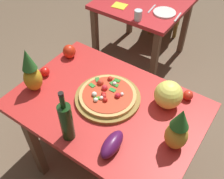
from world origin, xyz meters
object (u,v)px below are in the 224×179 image
(dinner_plate, at_px, (165,13))
(background_table, at_px, (143,10))
(eggplant, at_px, (112,144))
(knife_utensil, at_px, (178,17))
(napkin_folded, at_px, (120,6))
(tomato_by_bottle, at_px, (188,95))
(pineapple_right, at_px, (178,131))
(display_table, at_px, (107,112))
(pizza, at_px, (107,95))
(fork_utensil, at_px, (152,9))
(wine_bottle, at_px, (66,121))
(bell_pepper, at_px, (69,51))
(drinking_glass_water, at_px, (138,15))
(melon, at_px, (168,95))
(pineapple_left, at_px, (31,72))
(tomato_beside_pepper, at_px, (45,72))
(pizza_board, at_px, (108,98))

(dinner_plate, bearing_deg, background_table, 159.82)
(eggplant, distance_m, dinner_plate, 1.60)
(dinner_plate, distance_m, knife_utensil, 0.14)
(knife_utensil, bearing_deg, napkin_folded, -172.91)
(tomato_by_bottle, relative_size, dinner_plate, 0.31)
(pineapple_right, distance_m, dinner_plate, 1.50)
(display_table, distance_m, pizza, 0.14)
(pizza, height_order, dinner_plate, pizza)
(fork_utensil, bearing_deg, wine_bottle, -84.06)
(background_table, distance_m, dinner_plate, 0.33)
(bell_pepper, bearing_deg, eggplant, -33.71)
(pizza, distance_m, fork_utensil, 1.28)
(eggplant, relative_size, drinking_glass_water, 2.06)
(fork_utensil, bearing_deg, tomato_by_bottle, -55.52)
(dinner_plate, relative_size, knife_utensil, 1.22)
(background_table, height_order, melon, melon)
(pizza, xyz_separation_m, tomato_by_bottle, (0.44, 0.31, -0.01))
(wine_bottle, xyz_separation_m, tomato_by_bottle, (0.46, 0.68, -0.11))
(pineapple_right, bearing_deg, drinking_glass_water, 129.30)
(pineapple_left, xyz_separation_m, knife_utensil, (0.41, 1.44, -0.15))
(eggplant, relative_size, fork_utensil, 1.11)
(fork_utensil, relative_size, napkin_folded, 1.29)
(dinner_plate, xyz_separation_m, knife_utensil, (0.14, 0.00, -0.00))
(pizza, height_order, pineapple_left, pineapple_left)
(display_table, relative_size, bell_pepper, 11.27)
(wine_bottle, xyz_separation_m, fork_utensil, (-0.32, 1.61, -0.14))
(tomato_beside_pepper, bearing_deg, napkin_folded, 95.99)
(display_table, distance_m, bell_pepper, 0.60)
(eggplant, bearing_deg, dinner_plate, 105.95)
(display_table, height_order, napkin_folded, napkin_folded)
(background_table, distance_m, eggplant, 1.81)
(pizza_board, height_order, eggplant, eggplant)
(background_table, relative_size, pizza_board, 2.02)
(tomato_beside_pepper, bearing_deg, pizza, 7.50)
(napkin_folded, bearing_deg, fork_utensil, 23.19)
(tomato_by_bottle, bearing_deg, pizza_board, -145.01)
(pineapple_left, distance_m, tomato_by_bottle, 1.05)
(pineapple_left, xyz_separation_m, drinking_glass_water, (0.12, 1.19, -0.10))
(pizza, distance_m, tomato_beside_pepper, 0.52)
(dinner_plate, bearing_deg, wine_bottle, -83.59)
(wine_bottle, bearing_deg, bell_pepper, 130.67)
(napkin_folded, bearing_deg, pizza, -60.24)
(display_table, relative_size, eggplant, 6.23)
(wine_bottle, bearing_deg, fork_utensil, 101.27)
(pizza, xyz_separation_m, bell_pepper, (-0.51, 0.20, 0.01))
(knife_utensil, bearing_deg, drinking_glass_water, -144.75)
(knife_utensil, bearing_deg, tomato_beside_pepper, -114.61)
(pineapple_left, bearing_deg, melon, 25.27)
(pizza, distance_m, eggplant, 0.39)
(bell_pepper, bearing_deg, pizza_board, -21.63)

